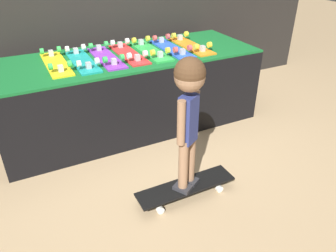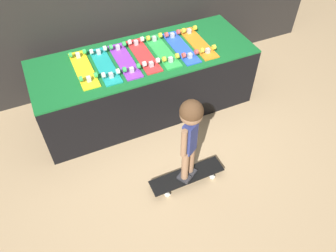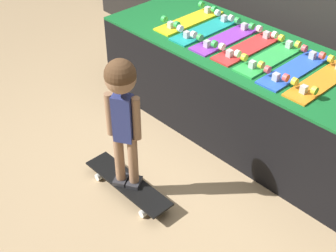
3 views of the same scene
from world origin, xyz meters
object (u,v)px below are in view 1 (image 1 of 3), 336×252
at_px(skateboard_on_floor, 186,187).
at_px(child, 189,102).
at_px(skateboard_green_on_rack, 150,50).
at_px(skateboard_teal_on_rack, 82,60).
at_px(skateboard_red_on_rack, 128,53).
at_px(skateboard_yellow_on_rack, 56,63).
at_px(skateboard_purple_on_rack, 106,57).
at_px(skateboard_orange_on_rack, 191,45).
at_px(skateboard_blue_on_rack, 171,48).

height_order(skateboard_on_floor, child, child).
relative_size(skateboard_green_on_rack, child, 0.69).
height_order(skateboard_teal_on_rack, skateboard_red_on_rack, same).
relative_size(skateboard_yellow_on_rack, skateboard_teal_on_rack, 1.00).
bearing_deg(skateboard_purple_on_rack, skateboard_teal_on_rack, 179.46).
xyz_separation_m(skateboard_orange_on_rack, child, (-0.68, -1.14, 0.02)).
relative_size(skateboard_teal_on_rack, skateboard_purple_on_rack, 1.00).
height_order(skateboard_red_on_rack, skateboard_orange_on_rack, same).
bearing_deg(skateboard_red_on_rack, skateboard_yellow_on_rack, 177.71).
bearing_deg(skateboard_blue_on_rack, skateboard_yellow_on_rack, 177.13).
relative_size(skateboard_yellow_on_rack, skateboard_blue_on_rack, 1.00).
height_order(skateboard_purple_on_rack, child, child).
distance_m(skateboard_green_on_rack, skateboard_orange_on_rack, 0.42).
bearing_deg(child, skateboard_teal_on_rack, 77.52).
xyz_separation_m(skateboard_red_on_rack, child, (-0.04, -1.17, 0.02)).
bearing_deg(skateboard_yellow_on_rack, skateboard_teal_on_rack, -8.32).
height_order(skateboard_blue_on_rack, skateboard_orange_on_rack, same).
distance_m(skateboard_blue_on_rack, skateboard_on_floor, 1.40).
distance_m(skateboard_teal_on_rack, skateboard_orange_on_rack, 1.06).
distance_m(skateboard_red_on_rack, skateboard_blue_on_rack, 0.43).
relative_size(skateboard_yellow_on_rack, skateboard_green_on_rack, 1.00).
relative_size(skateboard_teal_on_rack, skateboard_blue_on_rack, 1.00).
distance_m(skateboard_purple_on_rack, skateboard_orange_on_rack, 0.85).
bearing_deg(child, skateboard_red_on_rack, 57.27).
xyz_separation_m(skateboard_red_on_rack, skateboard_green_on_rack, (0.21, -0.01, 0.00)).
relative_size(skateboard_yellow_on_rack, child, 0.69).
relative_size(skateboard_red_on_rack, skateboard_blue_on_rack, 1.00).
bearing_deg(skateboard_green_on_rack, skateboard_blue_on_rack, -5.15).
height_order(skateboard_yellow_on_rack, skateboard_teal_on_rack, same).
height_order(skateboard_purple_on_rack, skateboard_blue_on_rack, same).
bearing_deg(skateboard_blue_on_rack, skateboard_orange_on_rack, 0.42).
bearing_deg(skateboard_on_floor, skateboard_red_on_rack, 87.87).
bearing_deg(skateboard_yellow_on_rack, skateboard_green_on_rack, -2.30).
relative_size(skateboard_blue_on_rack, skateboard_on_floor, 0.89).
height_order(skateboard_teal_on_rack, skateboard_blue_on_rack, same).
distance_m(skateboard_teal_on_rack, child, 1.22).
bearing_deg(skateboard_orange_on_rack, skateboard_green_on_rack, 177.63).
xyz_separation_m(skateboard_purple_on_rack, skateboard_blue_on_rack, (0.64, -0.02, 0.00)).
height_order(skateboard_yellow_on_rack, skateboard_red_on_rack, same).
relative_size(skateboard_red_on_rack, skateboard_on_floor, 0.89).
distance_m(skateboard_teal_on_rack, skateboard_purple_on_rack, 0.21).
distance_m(skateboard_green_on_rack, skateboard_on_floor, 1.36).
relative_size(skateboard_blue_on_rack, skateboard_orange_on_rack, 1.00).
distance_m(skateboard_teal_on_rack, skateboard_on_floor, 1.39).
height_order(skateboard_green_on_rack, skateboard_orange_on_rack, same).
distance_m(skateboard_purple_on_rack, skateboard_green_on_rack, 0.42).
bearing_deg(skateboard_yellow_on_rack, skateboard_blue_on_rack, -2.87).
xyz_separation_m(skateboard_on_floor, child, (0.00, 0.00, 0.69)).
height_order(skateboard_orange_on_rack, skateboard_on_floor, skateboard_orange_on_rack).
relative_size(skateboard_green_on_rack, skateboard_blue_on_rack, 1.00).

